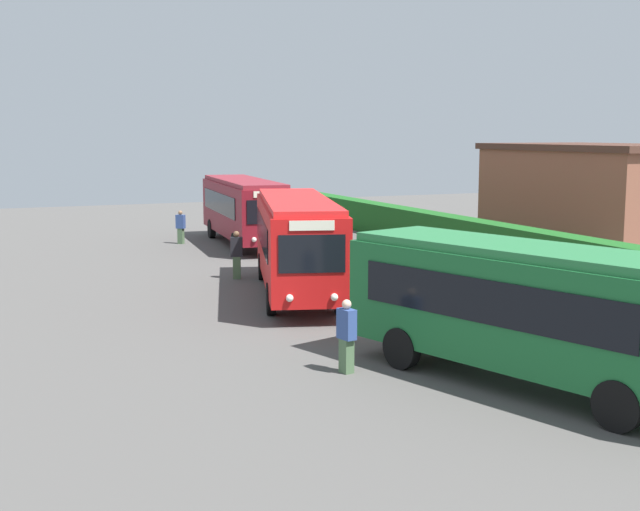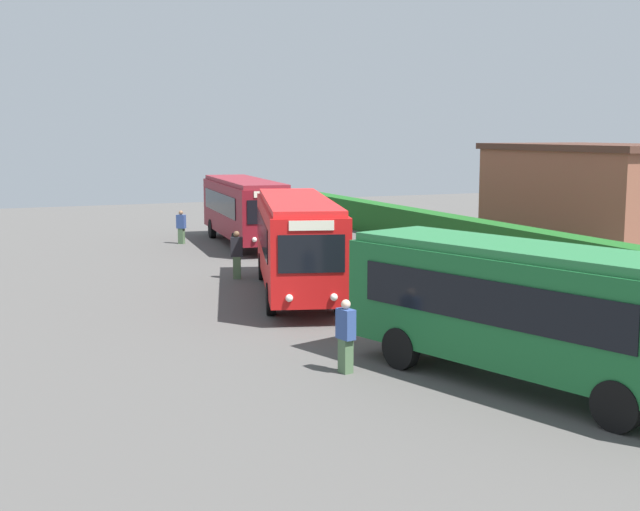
# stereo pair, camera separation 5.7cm
# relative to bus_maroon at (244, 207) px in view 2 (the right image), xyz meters

# --- Properties ---
(ground_plane) EXTENTS (81.03, 81.03, 0.00)m
(ground_plane) POSITION_rel_bus_maroon_xyz_m (14.24, -2.02, -1.87)
(ground_plane) COLOR #514F4C
(bus_maroon) EXTENTS (10.48, 3.34, 3.26)m
(bus_maroon) POSITION_rel_bus_maroon_xyz_m (0.00, 0.00, 0.00)
(bus_maroon) COLOR maroon
(bus_maroon) RESTS_ON ground_plane
(bus_red) EXTENTS (10.47, 5.17, 3.34)m
(bus_red) POSITION_rel_bus_maroon_xyz_m (13.22, -2.36, 0.04)
(bus_red) COLOR red
(bus_red) RESTS_ON ground_plane
(bus_green) EXTENTS (9.33, 5.03, 3.12)m
(bus_green) POSITION_rel_bus_maroon_xyz_m (25.12, -1.56, -0.07)
(bus_green) COLOR #19602D
(bus_green) RESTS_ON ground_plane
(person_left) EXTENTS (0.48, 0.50, 1.68)m
(person_left) POSITION_rel_bus_maroon_xyz_m (-1.60, -2.80, -0.99)
(person_left) COLOR #4C6B47
(person_left) RESTS_ON ground_plane
(person_center) EXTENTS (0.40, 0.52, 1.84)m
(person_center) POSITION_rel_bus_maroon_xyz_m (9.33, -3.30, -0.90)
(person_center) COLOR #4C6B47
(person_center) RESTS_ON ground_plane
(person_right) EXTENTS (0.47, 0.40, 1.80)m
(person_right) POSITION_rel_bus_maroon_xyz_m (12.02, 1.04, -0.91)
(person_right) COLOR #4C6B47
(person_right) RESTS_ON ground_plane
(person_far) EXTENTS (0.51, 0.35, 1.74)m
(person_far) POSITION_rel_bus_maroon_xyz_m (22.59, -4.81, -0.96)
(person_far) COLOR #4C6B47
(person_far) RESTS_ON ground_plane
(hedge_row) EXTENTS (52.51, 1.16, 1.66)m
(hedge_row) POSITION_rel_bus_maroon_xyz_m (14.24, 8.33, -1.04)
(hedge_row) COLOR #1B591E
(hedge_row) RESTS_ON ground_plane
(depot_building) EXTENTS (11.07, 6.70, 5.01)m
(depot_building) POSITION_rel_bus_maroon_xyz_m (7.88, 15.26, 0.64)
(depot_building) COLOR brown
(depot_building) RESTS_ON ground_plane
(traffic_cone) EXTENTS (0.36, 0.36, 0.60)m
(traffic_cone) POSITION_rel_bus_maroon_xyz_m (9.70, 3.13, -1.57)
(traffic_cone) COLOR orange
(traffic_cone) RESTS_ON ground_plane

